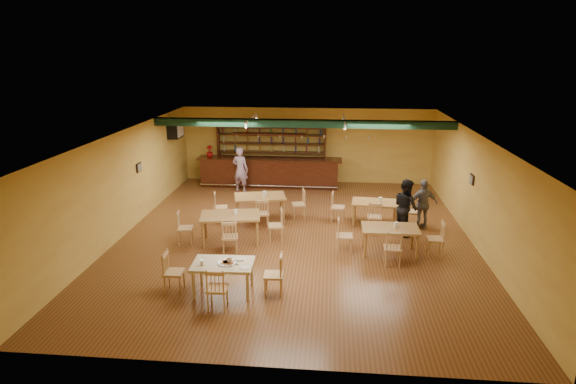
# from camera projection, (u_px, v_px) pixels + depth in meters

# --- Properties ---
(floor) EXTENTS (12.00, 12.00, 0.00)m
(floor) POSITION_uv_depth(u_px,v_px,m) (295.00, 236.00, 13.84)
(floor) COLOR brown
(floor) RESTS_ON ground
(ceiling_beam) EXTENTS (10.00, 0.30, 0.25)m
(ceiling_beam) POSITION_uv_depth(u_px,v_px,m) (302.00, 123.00, 15.68)
(ceiling_beam) COLOR black
(ceiling_beam) RESTS_ON ceiling
(track_rail_left) EXTENTS (0.05, 2.50, 0.05)m
(track_rail_left) POSITION_uv_depth(u_px,v_px,m) (251.00, 118.00, 16.39)
(track_rail_left) COLOR white
(track_rail_left) RESTS_ON ceiling
(track_rail_right) EXTENTS (0.05, 2.50, 0.05)m
(track_rail_right) POSITION_uv_depth(u_px,v_px,m) (344.00, 119.00, 16.11)
(track_rail_right) COLOR white
(track_rail_right) RESTS_ON ceiling
(ac_unit) EXTENTS (0.34, 0.70, 0.48)m
(ac_unit) POSITION_uv_depth(u_px,v_px,m) (175.00, 130.00, 17.59)
(ac_unit) COLOR white
(ac_unit) RESTS_ON wall_left
(picture_left) EXTENTS (0.04, 0.34, 0.28)m
(picture_left) POSITION_uv_depth(u_px,v_px,m) (139.00, 167.00, 14.74)
(picture_left) COLOR black
(picture_left) RESTS_ON wall_left
(picture_right) EXTENTS (0.04, 0.34, 0.28)m
(picture_right) POSITION_uv_depth(u_px,v_px,m) (472.00, 179.00, 13.40)
(picture_right) COLOR black
(picture_right) RESTS_ON wall_right
(bar_counter) EXTENTS (5.65, 0.85, 1.13)m
(bar_counter) POSITION_uv_depth(u_px,v_px,m) (269.00, 172.00, 18.71)
(bar_counter) COLOR black
(bar_counter) RESTS_ON ground
(back_bar_hutch) EXTENTS (4.37, 0.40, 2.28)m
(back_bar_hutch) POSITION_uv_depth(u_px,v_px,m) (271.00, 155.00, 19.15)
(back_bar_hutch) COLOR black
(back_bar_hutch) RESTS_ON ground
(poinsettia) EXTENTS (0.33, 0.33, 0.46)m
(poinsettia) POSITION_uv_depth(u_px,v_px,m) (210.00, 151.00, 18.69)
(poinsettia) COLOR #A50F0F
(poinsettia) RESTS_ON bar_counter
(dining_table_a) EXTENTS (1.75, 1.27, 0.79)m
(dining_table_a) POSITION_uv_depth(u_px,v_px,m) (260.00, 208.00, 15.07)
(dining_table_a) COLOR olive
(dining_table_a) RESTS_ON ground
(dining_table_b) EXTENTS (1.49, 0.97, 0.71)m
(dining_table_b) POSITION_uv_depth(u_px,v_px,m) (375.00, 212.00, 14.75)
(dining_table_b) COLOR olive
(dining_table_b) RESTS_ON ground
(dining_table_c) EXTENTS (1.78, 1.25, 0.82)m
(dining_table_c) POSITION_uv_depth(u_px,v_px,m) (231.00, 228.00, 13.29)
(dining_table_c) COLOR olive
(dining_table_c) RESTS_ON ground
(dining_table_d) EXTENTS (1.48, 0.89, 0.74)m
(dining_table_d) POSITION_uv_depth(u_px,v_px,m) (389.00, 240.00, 12.56)
(dining_table_d) COLOR olive
(dining_table_d) RESTS_ON ground
(near_table) EXTENTS (1.36, 0.90, 0.72)m
(near_table) POSITION_uv_depth(u_px,v_px,m) (223.00, 278.00, 10.54)
(near_table) COLOR tan
(near_table) RESTS_ON ground
(pizza_tray) EXTENTS (0.41, 0.41, 0.01)m
(pizza_tray) POSITION_uv_depth(u_px,v_px,m) (227.00, 263.00, 10.42)
(pizza_tray) COLOR silver
(pizza_tray) RESTS_ON near_table
(parmesan_shaker) EXTENTS (0.08, 0.08, 0.11)m
(parmesan_shaker) POSITION_uv_depth(u_px,v_px,m) (202.00, 263.00, 10.32)
(parmesan_shaker) COLOR #EAE5C6
(parmesan_shaker) RESTS_ON near_table
(napkin_stack) EXTENTS (0.21, 0.16, 0.03)m
(napkin_stack) POSITION_uv_depth(u_px,v_px,m) (239.00, 259.00, 10.58)
(napkin_stack) COLOR white
(napkin_stack) RESTS_ON near_table
(pizza_server) EXTENTS (0.28, 0.30, 0.00)m
(pizza_server) POSITION_uv_depth(u_px,v_px,m) (234.00, 262.00, 10.45)
(pizza_server) COLOR silver
(pizza_server) RESTS_ON pizza_tray
(side_plate) EXTENTS (0.23, 0.23, 0.01)m
(side_plate) POSITION_uv_depth(u_px,v_px,m) (245.00, 267.00, 10.21)
(side_plate) COLOR white
(side_plate) RESTS_ON near_table
(patron_bar) EXTENTS (0.71, 0.56, 1.72)m
(patron_bar) POSITION_uv_depth(u_px,v_px,m) (240.00, 170.00, 17.93)
(patron_bar) COLOR #83499E
(patron_bar) RESTS_ON ground
(patron_right_a) EXTENTS (0.92, 1.00, 1.66)m
(patron_right_a) POSITION_uv_depth(u_px,v_px,m) (406.00, 207.00, 13.78)
(patron_right_a) COLOR black
(patron_right_a) RESTS_ON ground
(patron_right_b) EXTENTS (0.96, 0.58, 1.52)m
(patron_right_b) POSITION_uv_depth(u_px,v_px,m) (423.00, 204.00, 14.24)
(patron_right_b) COLOR slate
(patron_right_b) RESTS_ON ground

